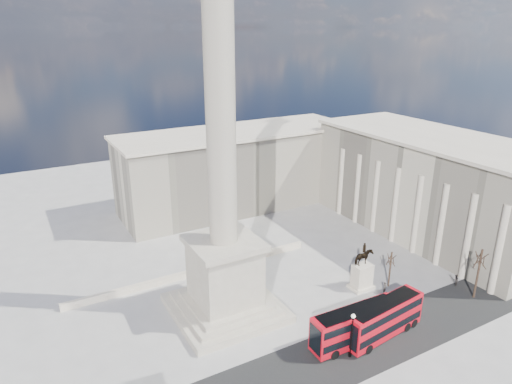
{
  "coord_description": "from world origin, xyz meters",
  "views": [
    {
      "loc": [
        -22.52,
        -43.82,
        36.87
      ],
      "look_at": [
        3.7,
        3.03,
        17.43
      ],
      "focal_mm": 32.0,
      "sensor_mm": 36.0,
      "label": 1
    }
  ],
  "objects": [
    {
      "name": "victorian_lamp",
      "position": [
        8.88,
        -10.61,
        3.49
      ],
      "size": [
        0.51,
        0.51,
        5.92
      ],
      "rotation": [
        0.0,
        0.0,
        0.19
      ],
      "color": "black",
      "rests_on": "ground"
    },
    {
      "name": "pedestrian_walking",
      "position": [
        22.25,
        -2.49,
        0.94
      ],
      "size": [
        0.82,
        0.73,
        1.88
      ],
      "primitive_type": "imported",
      "rotation": [
        0.0,
        0.0,
        0.51
      ],
      "color": "black",
      "rests_on": "ground"
    },
    {
      "name": "bare_tree_mid",
      "position": [
        24.28,
        -1.23,
        4.72
      ],
      "size": [
        1.58,
        1.58,
        5.99
      ],
      "rotation": [
        0.0,
        0.0,
        0.0
      ],
      "color": "#332319",
      "rests_on": "ground"
    },
    {
      "name": "building_east",
      "position": [
        45.0,
        10.0,
        9.32
      ],
      "size": [
        19.0,
        46.0,
        18.6
      ],
      "color": "#B9AF97",
      "rests_on": "ground"
    },
    {
      "name": "equestrian_statue",
      "position": [
        20.33,
        0.42,
        2.55
      ],
      "size": [
        3.52,
        2.64,
        7.45
      ],
      "color": "beige",
      "rests_on": "ground"
    },
    {
      "name": "red_bus_c",
      "position": [
        11.07,
        -8.9,
        2.54
      ],
      "size": [
        12.01,
        3.13,
        4.84
      ],
      "rotation": [
        0.0,
        0.0,
        -0.03
      ],
      "color": "red",
      "rests_on": "ground"
    },
    {
      "name": "bare_tree_near",
      "position": [
        32.87,
        -9.54,
        6.38
      ],
      "size": [
        1.85,
        1.85,
        8.1
      ],
      "rotation": [
        0.0,
        0.0,
        -0.3
      ],
      "color": "#332319",
      "rests_on": "ground"
    },
    {
      "name": "red_bus_b",
      "position": [
        15.02,
        -9.55,
        2.54
      ],
      "size": [
        12.16,
        4.05,
        4.84
      ],
      "rotation": [
        0.0,
        0.0,
        0.11
      ],
      "color": "red",
      "rests_on": "ground"
    },
    {
      "name": "bare_tree_far",
      "position": [
        41.67,
        15.9,
        5.85
      ],
      "size": [
        1.82,
        1.82,
        7.42
      ],
      "rotation": [
        0.0,
        0.0,
        0.34
      ],
      "color": "#332319",
      "rests_on": "ground"
    },
    {
      "name": "nelsons_column",
      "position": [
        0.0,
        5.0,
        12.92
      ],
      "size": [
        14.0,
        14.0,
        49.85
      ],
      "color": "#ADA390",
      "rests_on": "ground"
    },
    {
      "name": "pedestrian_standing",
      "position": [
        33.16,
        -6.09,
        0.91
      ],
      "size": [
        1.09,
        0.99,
        1.83
      ],
      "primitive_type": "imported",
      "rotation": [
        0.0,
        0.0,
        3.55
      ],
      "color": "black",
      "rests_on": "ground"
    },
    {
      "name": "balustrade_wall",
      "position": [
        0.0,
        16.0,
        0.55
      ],
      "size": [
        40.0,
        0.6,
        1.1
      ],
      "primitive_type": "cube",
      "color": "beige",
      "rests_on": "ground"
    },
    {
      "name": "ground",
      "position": [
        0.0,
        0.0,
        0.0
      ],
      "size": [
        180.0,
        180.0,
        0.0
      ],
      "primitive_type": "plane",
      "color": "#9F9C97",
      "rests_on": "ground"
    },
    {
      "name": "asphalt_road",
      "position": [
        5.0,
        -10.0,
        0.0
      ],
      "size": [
        120.0,
        9.0,
        0.01
      ],
      "primitive_type": "cube",
      "color": "black",
      "rests_on": "ground"
    },
    {
      "name": "building_northeast",
      "position": [
        20.0,
        40.0,
        8.32
      ],
      "size": [
        51.0,
        17.0,
        16.6
      ],
      "color": "#B9AF97",
      "rests_on": "ground"
    },
    {
      "name": "pedestrian_crossing",
      "position": [
        12.39,
        -6.4,
        0.89
      ],
      "size": [
        1.05,
        1.04,
        1.78
      ],
      "primitive_type": "imported",
      "rotation": [
        0.0,
        0.0,
        2.37
      ],
      "color": "black",
      "rests_on": "ground"
    }
  ]
}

